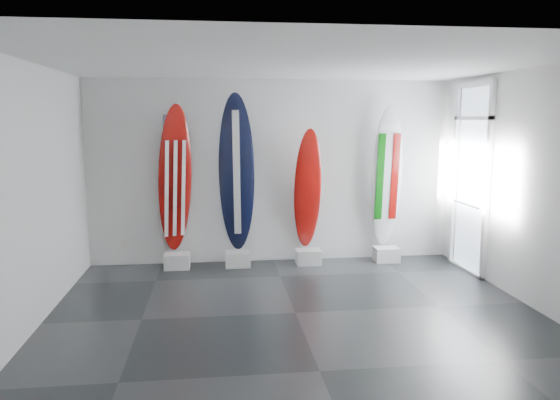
{
  "coord_description": "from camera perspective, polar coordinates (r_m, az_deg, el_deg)",
  "views": [
    {
      "loc": [
        -0.94,
        -6.17,
        2.36
      ],
      "look_at": [
        -0.02,
        1.4,
        1.2
      ],
      "focal_mm": 34.02,
      "sensor_mm": 36.0,
      "label": 1
    }
  ],
  "objects": [
    {
      "name": "surfboard_navy",
      "position": [
        8.5,
        -4.69,
        2.89
      ],
      "size": [
        0.61,
        0.33,
        2.54
      ],
      "primitive_type": "ellipsoid",
      "rotation": [
        0.06,
        0.0,
        -0.18
      ],
      "color": "black",
      "rests_on": "display_block_navy"
    },
    {
      "name": "surfboard_italy",
      "position": [
        8.96,
        11.4,
        2.44
      ],
      "size": [
        0.55,
        0.31,
        2.35
      ],
      "primitive_type": "ellipsoid",
      "rotation": [
        0.08,
        0.0,
        0.06
      ],
      "color": "silver",
      "rests_on": "display_block_italy"
    },
    {
      "name": "floor",
      "position": [
        6.67,
        1.67,
        -12.02
      ],
      "size": [
        6.0,
        6.0,
        0.0
      ],
      "primitive_type": "plane",
      "color": "black",
      "rests_on": "ground"
    },
    {
      "name": "display_block_navy",
      "position": [
        8.65,
        -4.55,
        -6.35
      ],
      "size": [
        0.4,
        0.3,
        0.24
      ],
      "primitive_type": "cube",
      "color": "silver",
      "rests_on": "floor"
    },
    {
      "name": "display_block_swiss",
      "position": [
        8.77,
        3.05,
        -6.13
      ],
      "size": [
        0.4,
        0.3,
        0.24
      ],
      "primitive_type": "cube",
      "color": "silver",
      "rests_on": "floor"
    },
    {
      "name": "wall_back",
      "position": [
        8.77,
        -0.73,
        3.05
      ],
      "size": [
        6.0,
        0.0,
        6.0
      ],
      "primitive_type": "plane",
      "rotation": [
        1.57,
        0.0,
        0.0
      ],
      "color": "silver",
      "rests_on": "ground"
    },
    {
      "name": "wall_outlet",
      "position": [
        9.01,
        -16.43,
        -4.57
      ],
      "size": [
        0.09,
        0.02,
        0.13
      ],
      "primitive_type": "cube",
      "color": "silver",
      "rests_on": "wall_back"
    },
    {
      "name": "display_block_italy",
      "position": [
        9.09,
        11.35,
        -5.76
      ],
      "size": [
        0.4,
        0.3,
        0.24
      ],
      "primitive_type": "cube",
      "color": "silver",
      "rests_on": "floor"
    },
    {
      "name": "surfboard_swiss",
      "position": [
        8.65,
        3.0,
        1.16
      ],
      "size": [
        0.47,
        0.4,
        1.99
      ],
      "primitive_type": "ellipsoid",
      "rotation": [
        0.15,
        0.0,
        0.05
      ],
      "color": "maroon",
      "rests_on": "display_block_swiss"
    },
    {
      "name": "wall_left",
      "position": [
        6.56,
        -25.14,
        0.34
      ],
      "size": [
        0.0,
        5.0,
        5.0
      ],
      "primitive_type": "plane",
      "rotation": [
        1.57,
        0.0,
        1.57
      ],
      "color": "silver",
      "rests_on": "ground"
    },
    {
      "name": "glass_door",
      "position": [
        8.71,
        19.83,
        2.0
      ],
      "size": [
        0.12,
        1.16,
        2.85
      ],
      "primitive_type": null,
      "color": "white",
      "rests_on": "floor"
    },
    {
      "name": "balcony",
      "position": [
        9.52,
        26.73,
        -3.53
      ],
      "size": [
        2.8,
        2.2,
        1.2
      ],
      "primitive_type": null,
      "color": "slate",
      "rests_on": "ground"
    },
    {
      "name": "surfboard_usa",
      "position": [
        8.53,
        -11.21,
        2.18
      ],
      "size": [
        0.65,
        0.58,
        2.37
      ],
      "primitive_type": "ellipsoid",
      "rotation": [
        0.14,
        0.0,
        0.36
      ],
      "color": "maroon",
      "rests_on": "display_block_usa"
    },
    {
      "name": "wall_front",
      "position": [
        3.89,
        7.28,
        -4.14
      ],
      "size": [
        6.0,
        0.0,
        6.0
      ],
      "primitive_type": "plane",
      "rotation": [
        -1.57,
        0.0,
        0.0
      ],
      "color": "silver",
      "rests_on": "ground"
    },
    {
      "name": "ceiling",
      "position": [
        6.28,
        1.79,
        14.54
      ],
      "size": [
        6.0,
        6.0,
        0.0
      ],
      "primitive_type": "plane",
      "rotation": [
        3.14,
        0.0,
        0.0
      ],
      "color": "white",
      "rests_on": "wall_back"
    },
    {
      "name": "display_block_usa",
      "position": [
        8.67,
        -11.0,
        -6.46
      ],
      "size": [
        0.4,
        0.3,
        0.24
      ],
      "primitive_type": "cube",
      "color": "silver",
      "rests_on": "floor"
    },
    {
      "name": "wall_right",
      "position": [
        7.37,
        25.46,
        1.14
      ],
      "size": [
        0.0,
        5.0,
        5.0
      ],
      "primitive_type": "plane",
      "rotation": [
        1.57,
        0.0,
        -1.57
      ],
      "color": "silver",
      "rests_on": "ground"
    }
  ]
}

